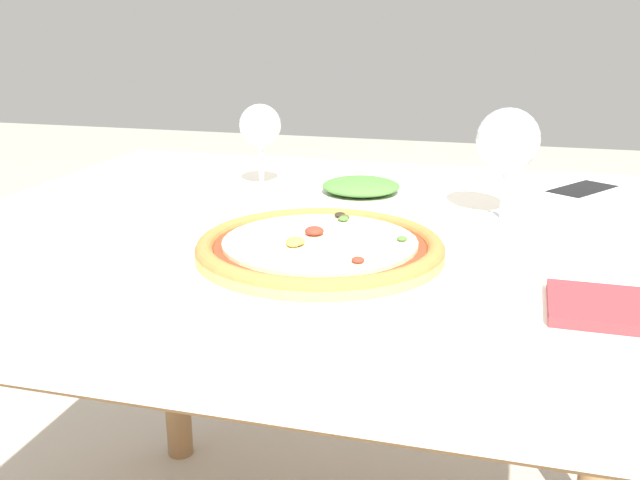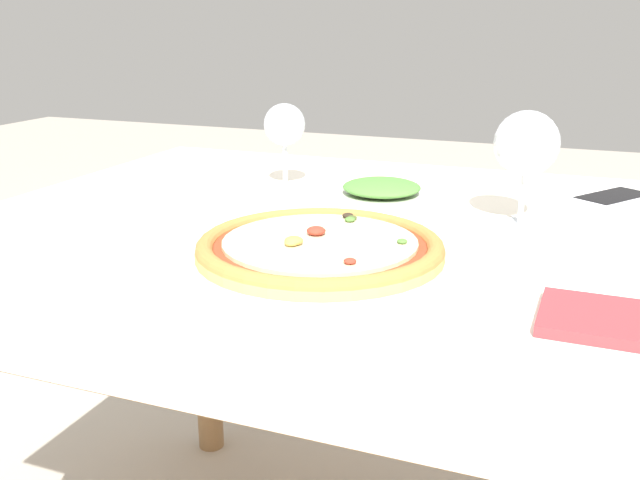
{
  "view_description": "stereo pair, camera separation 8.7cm",
  "coord_description": "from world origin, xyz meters",
  "px_view_note": "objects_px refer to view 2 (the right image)",
  "views": [
    {
      "loc": [
        0.25,
        -0.95,
        1.0
      ],
      "look_at": [
        0.03,
        -0.15,
        0.74
      ],
      "focal_mm": 40.0,
      "sensor_mm": 36.0,
      "label": 1
    },
    {
      "loc": [
        0.33,
        -0.92,
        1.0
      ],
      "look_at": [
        0.03,
        -0.15,
        0.74
      ],
      "focal_mm": 40.0,
      "sensor_mm": 36.0,
      "label": 2
    }
  ],
  "objects_px": {
    "wine_glass_far_right": "(526,145)",
    "side_plate": "(381,193)",
    "fork": "(53,235)",
    "dining_table": "(336,286)",
    "wine_glass_far_left": "(285,127)",
    "cell_phone": "(614,199)",
    "pizza_plate": "(320,250)"
  },
  "relations": [
    {
      "from": "dining_table",
      "to": "pizza_plate",
      "type": "relative_size",
      "value": 3.28
    },
    {
      "from": "cell_phone",
      "to": "side_plate",
      "type": "relative_size",
      "value": 0.72
    },
    {
      "from": "dining_table",
      "to": "wine_glass_far_left",
      "type": "bearing_deg",
      "value": 130.09
    },
    {
      "from": "fork",
      "to": "side_plate",
      "type": "distance_m",
      "value": 0.51
    },
    {
      "from": "pizza_plate",
      "to": "wine_glass_far_left",
      "type": "xyz_separation_m",
      "value": [
        -0.2,
        0.35,
        0.09
      ]
    },
    {
      "from": "wine_glass_far_left",
      "to": "side_plate",
      "type": "bearing_deg",
      "value": -5.48
    },
    {
      "from": "fork",
      "to": "wine_glass_far_left",
      "type": "height_order",
      "value": "wine_glass_far_left"
    },
    {
      "from": "wine_glass_far_right",
      "to": "cell_phone",
      "type": "height_order",
      "value": "wine_glass_far_right"
    },
    {
      "from": "dining_table",
      "to": "wine_glass_far_right",
      "type": "distance_m",
      "value": 0.34
    },
    {
      "from": "wine_glass_far_right",
      "to": "side_plate",
      "type": "bearing_deg",
      "value": 162.31
    },
    {
      "from": "pizza_plate",
      "to": "wine_glass_far_left",
      "type": "bearing_deg",
      "value": 119.97
    },
    {
      "from": "wine_glass_far_left",
      "to": "wine_glass_far_right",
      "type": "bearing_deg",
      "value": -12.45
    },
    {
      "from": "fork",
      "to": "side_plate",
      "type": "bearing_deg",
      "value": 44.89
    },
    {
      "from": "pizza_plate",
      "to": "fork",
      "type": "height_order",
      "value": "pizza_plate"
    },
    {
      "from": "dining_table",
      "to": "wine_glass_far_right",
      "type": "bearing_deg",
      "value": 24.46
    },
    {
      "from": "wine_glass_far_left",
      "to": "cell_phone",
      "type": "bearing_deg",
      "value": 11.48
    },
    {
      "from": "wine_glass_far_right",
      "to": "pizza_plate",
      "type": "bearing_deg",
      "value": -129.33
    },
    {
      "from": "wine_glass_far_left",
      "to": "pizza_plate",
      "type": "bearing_deg",
      "value": -60.03
    },
    {
      "from": "fork",
      "to": "wine_glass_far_right",
      "type": "relative_size",
      "value": 1.02
    },
    {
      "from": "wine_glass_far_left",
      "to": "wine_glass_far_right",
      "type": "xyz_separation_m",
      "value": [
        0.41,
        -0.09,
        0.01
      ]
    },
    {
      "from": "fork",
      "to": "cell_phone",
      "type": "relative_size",
      "value": 1.07
    },
    {
      "from": "fork",
      "to": "wine_glass_far_right",
      "type": "distance_m",
      "value": 0.67
    },
    {
      "from": "dining_table",
      "to": "cell_phone",
      "type": "distance_m",
      "value": 0.49
    },
    {
      "from": "fork",
      "to": "wine_glass_far_left",
      "type": "distance_m",
      "value": 0.43
    },
    {
      "from": "pizza_plate",
      "to": "fork",
      "type": "xyz_separation_m",
      "value": [
        -0.38,
        -0.03,
        -0.01
      ]
    },
    {
      "from": "dining_table",
      "to": "pizza_plate",
      "type": "bearing_deg",
      "value": -77.92
    },
    {
      "from": "dining_table",
      "to": "fork",
      "type": "relative_size",
      "value": 6.72
    },
    {
      "from": "dining_table",
      "to": "fork",
      "type": "distance_m",
      "value": 0.4
    },
    {
      "from": "wine_glass_far_right",
      "to": "side_plate",
      "type": "relative_size",
      "value": 0.75
    },
    {
      "from": "pizza_plate",
      "to": "cell_phone",
      "type": "xyz_separation_m",
      "value": [
        0.34,
        0.46,
        -0.01
      ]
    },
    {
      "from": "fork",
      "to": "wine_glass_far_right",
      "type": "height_order",
      "value": "wine_glass_far_right"
    },
    {
      "from": "fork",
      "to": "dining_table",
      "type": "bearing_deg",
      "value": 26.9
    }
  ]
}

